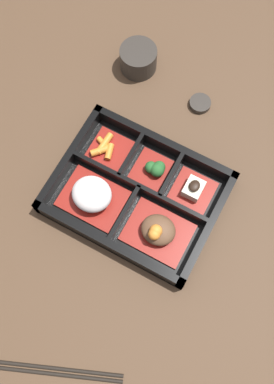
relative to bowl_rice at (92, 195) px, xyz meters
The scene contains 11 objects.
ground_plane 0.09m from the bowl_rice, 145.77° to the right, with size 3.00×3.00×0.00m, color #4C3523.
bento_base 0.09m from the bowl_rice, 145.77° to the right, with size 0.31×0.24×0.01m.
bento_rim 0.09m from the bowl_rice, 143.96° to the right, with size 0.31×0.24×0.04m.
bowl_stew 0.14m from the bowl_rice, behind, with size 0.12×0.09×0.05m.
bowl_rice is the anchor object (origin of this frame).
bowl_tofu 0.19m from the bowl_rice, 147.11° to the right, with size 0.08×0.08×0.04m.
bowl_greens 0.13m from the bowl_rice, 126.05° to the right, with size 0.07×0.08×0.03m.
bowl_carrots 0.11m from the bowl_rice, 75.34° to the right, with size 0.08×0.08×0.02m.
tea_cup 0.32m from the bowl_rice, 77.53° to the right, with size 0.08×0.08×0.05m.
chopsticks 0.31m from the bowl_rice, 108.71° to the left, with size 0.22×0.10×0.01m.
sauce_dish 0.30m from the bowl_rice, 107.31° to the right, with size 0.04×0.04×0.01m.
Camera 1 is at (-0.13, 0.24, 0.83)m, focal length 42.00 mm.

